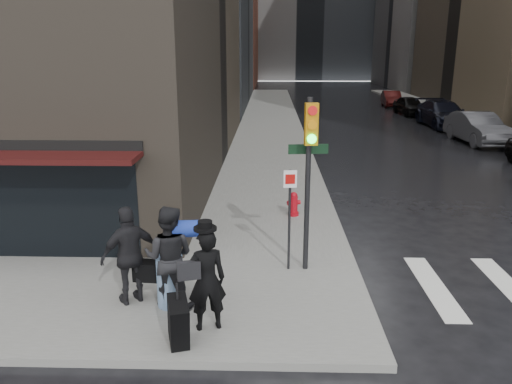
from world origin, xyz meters
TOP-DOWN VIEW (x-y plane):
  - ground at (0.00, 0.00)m, footprint 140.00×140.00m
  - sidewalk_left at (0.00, 27.00)m, footprint 4.00×50.00m
  - sidewalk_right at (13.50, 27.00)m, footprint 3.00×50.00m
  - man_overcoat at (-1.16, -1.11)m, footprint 1.04×1.25m
  - man_jeans at (-1.88, -0.19)m, footprint 1.40×0.84m
  - man_greycoat at (-2.64, -0.08)m, footprint 1.20×1.03m
  - traffic_light at (0.78, 1.44)m, footprint 0.94×0.47m
  - fire_hydrant at (0.70, 5.21)m, footprint 0.41×0.31m
  - parked_car_2 at (11.04, 18.04)m, footprint 2.05×5.05m
  - parked_car_3 at (11.14, 23.95)m, footprint 2.49×5.73m
  - parked_car_4 at (10.62, 29.86)m, footprint 1.93×4.21m
  - parked_car_5 at (10.60, 35.77)m, footprint 1.76×4.14m

SIDE VIEW (x-z plane):
  - ground at x=0.00m, z-range 0.00..0.00m
  - sidewalk_left at x=0.00m, z-range 0.00..0.15m
  - sidewalk_right at x=13.50m, z-range 0.00..0.15m
  - fire_hydrant at x=0.70m, z-range 0.11..0.82m
  - parked_car_5 at x=10.60m, z-range 0.00..1.33m
  - parked_car_4 at x=10.62m, z-range 0.00..1.40m
  - parked_car_2 at x=11.04m, z-range 0.00..1.63m
  - parked_car_3 at x=11.14m, z-range 0.00..1.64m
  - man_overcoat at x=-1.16m, z-range -0.01..2.01m
  - man_greycoat at x=-2.64m, z-range 0.15..2.08m
  - man_jeans at x=-1.88m, z-range 0.15..2.13m
  - traffic_light at x=0.78m, z-range 0.70..4.48m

